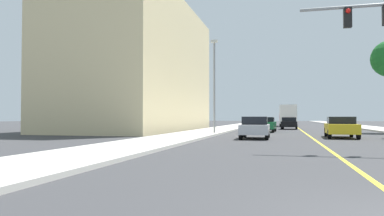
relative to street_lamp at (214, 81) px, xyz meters
The scene contains 12 objects.
ground 20.03m from the street_lamp, 67.62° to the left, with size 192.00×192.00×0.00m, color #38383A.
sidewalk_left 18.63m from the street_lamp, 94.41° to the left, with size 3.79×168.00×0.15m, color beige.
sidewalk_right 24.70m from the street_lamp, 48.00° to the left, with size 3.79×168.00×0.15m, color beige.
lane_marking_center 20.03m from the street_lamp, 67.62° to the left, with size 0.16×144.00×0.01m, color yellow.
building_left_near 12.59m from the street_lamp, 142.22° to the left, with size 10.58×24.26×13.75m, color beige.
street_lamp is the anchor object (origin of this frame).
car_green 8.12m from the street_lamp, 58.45° to the left, with size 2.11×4.35×1.44m.
car_blue 14.71m from the street_lamp, 75.21° to the left, with size 1.80×4.08×1.38m.
car_silver 7.14m from the street_lamp, 52.96° to the right, with size 1.88×3.88×1.47m.
car_yellow 10.39m from the street_lamp, 14.65° to the right, with size 2.13×4.49×1.46m.
car_black 16.71m from the street_lamp, 67.50° to the left, with size 2.03×4.41×1.42m.
delivery_truck 28.83m from the street_lamp, 77.52° to the left, with size 2.60×8.61×3.27m.
Camera 1 is at (-1.94, -4.95, 1.42)m, focal length 33.20 mm.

